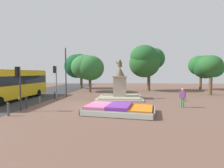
{
  "coord_description": "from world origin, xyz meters",
  "views": [
    {
      "loc": [
        2.3,
        -15.79,
        3.1
      ],
      "look_at": [
        0.71,
        2.74,
        1.93
      ],
      "focal_mm": 28.0,
      "sensor_mm": 36.0,
      "label": 1
    }
  ],
  "objects_px": {
    "flower_planter": "(118,109)",
    "city_bus": "(11,83)",
    "kerb_bollard_mid_a": "(27,103)",
    "traffic_light_mid_block": "(55,77)",
    "kerb_bollard_south": "(8,109)",
    "statue_monument": "(120,90)",
    "traffic_light_near_crossing": "(19,81)",
    "kerb_bollard_north": "(55,95)",
    "banner_pole": "(66,70)",
    "pedestrian_with_handbag": "(183,97)",
    "kerb_bollard_mid_b": "(40,100)"
  },
  "relations": [
    {
      "from": "statue_monument",
      "to": "kerb_bollard_mid_b",
      "type": "height_order",
      "value": "statue_monument"
    },
    {
      "from": "traffic_light_mid_block",
      "to": "city_bus",
      "type": "xyz_separation_m",
      "value": [
        -4.75,
        -1.03,
        -0.7
      ]
    },
    {
      "from": "statue_monument",
      "to": "kerb_bollard_south",
      "type": "height_order",
      "value": "statue_monument"
    },
    {
      "from": "traffic_light_mid_block",
      "to": "traffic_light_near_crossing",
      "type": "bearing_deg",
      "value": -94.94
    },
    {
      "from": "traffic_light_near_crossing",
      "to": "kerb_bollard_mid_a",
      "type": "height_order",
      "value": "traffic_light_near_crossing"
    },
    {
      "from": "traffic_light_mid_block",
      "to": "kerb_bollard_north",
      "type": "xyz_separation_m",
      "value": [
        -0.45,
        0.72,
        -2.23
      ]
    },
    {
      "from": "city_bus",
      "to": "kerb_bollard_north",
      "type": "relative_size",
      "value": 14.07
    },
    {
      "from": "traffic_light_near_crossing",
      "to": "kerb_bollard_north",
      "type": "xyz_separation_m",
      "value": [
        0.08,
        6.76,
        -2.04
      ]
    },
    {
      "from": "traffic_light_mid_block",
      "to": "kerb_bollard_south",
      "type": "relative_size",
      "value": 3.97
    },
    {
      "from": "kerb_bollard_mid_a",
      "to": "traffic_light_mid_block",
      "type": "bearing_deg",
      "value": 85.3
    },
    {
      "from": "kerb_bollard_south",
      "to": "banner_pole",
      "type": "bearing_deg",
      "value": 85.44
    },
    {
      "from": "statue_monument",
      "to": "traffic_light_mid_block",
      "type": "height_order",
      "value": "statue_monument"
    },
    {
      "from": "city_bus",
      "to": "kerb_bollard_south",
      "type": "distance_m",
      "value": 8.08
    },
    {
      "from": "traffic_light_near_crossing",
      "to": "banner_pole",
      "type": "height_order",
      "value": "banner_pole"
    },
    {
      "from": "traffic_light_mid_block",
      "to": "banner_pole",
      "type": "distance_m",
      "value": 2.38
    },
    {
      "from": "flower_planter",
      "to": "kerb_bollard_south",
      "type": "distance_m",
      "value": 8.03
    },
    {
      "from": "kerb_bollard_south",
      "to": "kerb_bollard_mid_b",
      "type": "height_order",
      "value": "kerb_bollard_south"
    },
    {
      "from": "flower_planter",
      "to": "traffic_light_mid_block",
      "type": "xyz_separation_m",
      "value": [
        -7.52,
        6.05,
        2.38
      ]
    },
    {
      "from": "kerb_bollard_south",
      "to": "kerb_bollard_north",
      "type": "distance_m",
      "value": 8.38
    },
    {
      "from": "kerb_bollard_south",
      "to": "kerb_bollard_mid_b",
      "type": "bearing_deg",
      "value": 91.36
    },
    {
      "from": "traffic_light_mid_block",
      "to": "city_bus",
      "type": "bearing_deg",
      "value": -167.76
    },
    {
      "from": "traffic_light_mid_block",
      "to": "kerb_bollard_north",
      "type": "height_order",
      "value": "traffic_light_mid_block"
    },
    {
      "from": "traffic_light_near_crossing",
      "to": "banner_pole",
      "type": "xyz_separation_m",
      "value": [
        0.96,
        8.24,
        0.97
      ]
    },
    {
      "from": "city_bus",
      "to": "pedestrian_with_handbag",
      "type": "relative_size",
      "value": 6.8
    },
    {
      "from": "pedestrian_with_handbag",
      "to": "kerb_bollard_mid_b",
      "type": "distance_m",
      "value": 13.65
    },
    {
      "from": "kerb_bollard_mid_b",
      "to": "traffic_light_near_crossing",
      "type": "bearing_deg",
      "value": -91.16
    },
    {
      "from": "city_bus",
      "to": "banner_pole",
      "type": "bearing_deg",
      "value": 31.94
    },
    {
      "from": "city_bus",
      "to": "kerb_bollard_mid_b",
      "type": "distance_m",
      "value": 4.93
    },
    {
      "from": "banner_pole",
      "to": "kerb_bollard_south",
      "type": "distance_m",
      "value": 10.32
    },
    {
      "from": "traffic_light_near_crossing",
      "to": "pedestrian_with_handbag",
      "type": "height_order",
      "value": "traffic_light_near_crossing"
    },
    {
      "from": "statue_monument",
      "to": "pedestrian_with_handbag",
      "type": "xyz_separation_m",
      "value": [
        5.84,
        -5.16,
        -0.04
      ]
    },
    {
      "from": "flower_planter",
      "to": "traffic_light_mid_block",
      "type": "relative_size",
      "value": 1.49
    },
    {
      "from": "statue_monument",
      "to": "kerb_bollard_mid_a",
      "type": "distance_m",
      "value": 10.46
    },
    {
      "from": "pedestrian_with_handbag",
      "to": "kerb_bollard_mid_a",
      "type": "xyz_separation_m",
      "value": [
        -13.6,
        -1.84,
        -0.44
      ]
    },
    {
      "from": "flower_planter",
      "to": "city_bus",
      "type": "height_order",
      "value": "city_bus"
    },
    {
      "from": "flower_planter",
      "to": "city_bus",
      "type": "distance_m",
      "value": 13.37
    },
    {
      "from": "statue_monument",
      "to": "kerb_bollard_south",
      "type": "bearing_deg",
      "value": -129.07
    },
    {
      "from": "statue_monument",
      "to": "traffic_light_near_crossing",
      "type": "bearing_deg",
      "value": -135.04
    },
    {
      "from": "statue_monument",
      "to": "traffic_light_near_crossing",
      "type": "height_order",
      "value": "statue_monument"
    },
    {
      "from": "kerb_bollard_mid_a",
      "to": "flower_planter",
      "type": "bearing_deg",
      "value": -6.18
    },
    {
      "from": "banner_pole",
      "to": "city_bus",
      "type": "height_order",
      "value": "banner_pole"
    },
    {
      "from": "statue_monument",
      "to": "traffic_light_mid_block",
      "type": "xyz_separation_m",
      "value": [
        -7.33,
        -1.81,
        1.65
      ]
    },
    {
      "from": "city_bus",
      "to": "kerb_bollard_north",
      "type": "distance_m",
      "value": 4.89
    },
    {
      "from": "banner_pole",
      "to": "kerb_bollard_mid_b",
      "type": "distance_m",
      "value": 5.99
    },
    {
      "from": "kerb_bollard_south",
      "to": "kerb_bollard_north",
      "type": "relative_size",
      "value": 1.17
    },
    {
      "from": "flower_planter",
      "to": "kerb_bollard_mid_b",
      "type": "relative_size",
      "value": 7.35
    },
    {
      "from": "city_bus",
      "to": "kerb_bollard_north",
      "type": "height_order",
      "value": "city_bus"
    },
    {
      "from": "traffic_light_near_crossing",
      "to": "kerb_bollard_mid_a",
      "type": "relative_size",
      "value": 3.48
    },
    {
      "from": "traffic_light_mid_block",
      "to": "kerb_bollard_north",
      "type": "relative_size",
      "value": 4.65
    },
    {
      "from": "traffic_light_mid_block",
      "to": "kerb_bollard_mid_b",
      "type": "bearing_deg",
      "value": -99.03
    }
  ]
}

